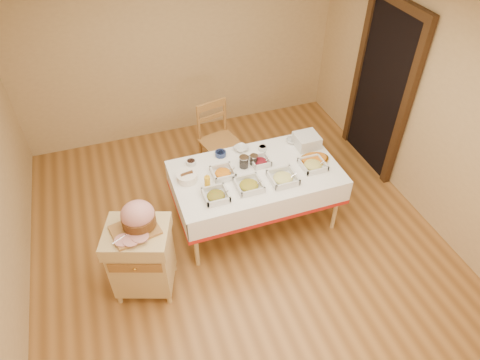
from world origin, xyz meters
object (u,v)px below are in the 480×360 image
mustard_bottle (207,182)px  preserve_jar_left (244,162)px  butcher_cart (141,256)px  ham_on_board (138,218)px  bread_basket (187,177)px  brass_platter (314,159)px  dining_table (256,182)px  plate_stack (307,141)px  preserve_jar_right (254,160)px  dining_chair (218,140)px

mustard_bottle → preserve_jar_left: bearing=23.4°
butcher_cart → ham_on_board: 0.49m
bread_basket → brass_platter: size_ratio=0.65×
preserve_jar_left → mustard_bottle: (-0.47, -0.21, 0.03)m
butcher_cart → bread_basket: (0.64, 0.62, 0.32)m
bread_basket → preserve_jar_left: bearing=0.9°
dining_table → plate_stack: (0.72, 0.24, 0.23)m
butcher_cart → bread_basket: size_ratio=3.79×
ham_on_board → brass_platter: (2.01, 0.43, -0.18)m
preserve_jar_right → brass_platter: size_ratio=0.34×
dining_table → plate_stack: size_ratio=6.86×
preserve_jar_right → plate_stack: 0.71m
butcher_cart → dining_chair: (1.26, 1.53, 0.04)m
preserve_jar_right → preserve_jar_left: bearing=-174.4°
brass_platter → preserve_jar_left: bearing=168.0°
dining_chair → preserve_jar_right: size_ratio=8.52×
bread_basket → brass_platter: bearing=-6.3°
ham_on_board → brass_platter: 2.07m
ham_on_board → butcher_cart: bearing=-141.9°
butcher_cart → dining_chair: bearing=50.7°
ham_on_board → plate_stack: (2.06, 0.72, -0.13)m
preserve_jar_left → bread_basket: 0.64m
bread_basket → mustard_bottle: bearing=-49.2°
plate_stack → dining_table: bearing=-161.3°
dining_table → mustard_bottle: bearing=-171.6°
bread_basket → plate_stack: (1.46, 0.13, 0.03)m
preserve_jar_left → dining_table: bearing=-50.5°
butcher_cart → preserve_jar_left: size_ratio=6.17×
preserve_jar_right → mustard_bottle: 0.63m
butcher_cart → preserve_jar_right: size_ratio=7.18×
dining_table → dining_chair: dining_chair is taller
preserve_jar_right → bread_basket: preserve_jar_right is taller
dining_table → brass_platter: size_ratio=5.31×
ham_on_board → preserve_jar_left: 1.38m
plate_stack → preserve_jar_right: bearing=-170.9°
butcher_cart → brass_platter: butcher_cart is taller
preserve_jar_left → preserve_jar_right: preserve_jar_left is taller
preserve_jar_left → brass_platter: 0.80m
mustard_bottle → plate_stack: (1.29, 0.33, -0.01)m
plate_stack → dining_chair: bearing=137.2°
preserve_jar_right → bread_basket: (-0.76, -0.02, -0.01)m
preserve_jar_left → bread_basket: preserve_jar_left is taller
dining_chair → ham_on_board: (-1.21, -1.50, 0.45)m
dining_table → bread_basket: bearing=171.5°
preserve_jar_left → bread_basket: size_ratio=0.61×
preserve_jar_left → butcher_cart: bearing=-153.8°
ham_on_board → preserve_jar_right: 1.50m
dining_table → mustard_bottle: size_ratio=9.36×
dining_chair → preserve_jar_right: 0.95m
mustard_bottle → bread_basket: (-0.17, 0.20, -0.05)m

